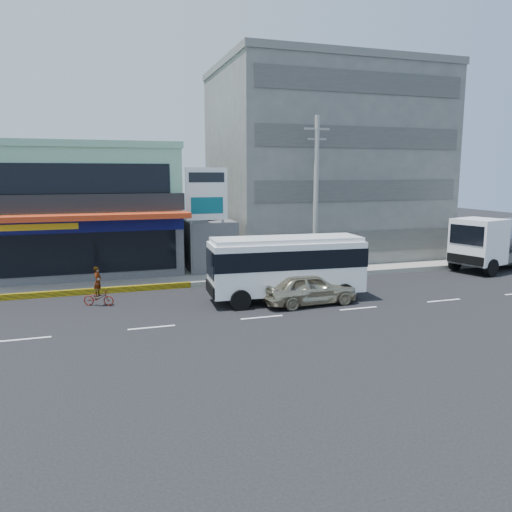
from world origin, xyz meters
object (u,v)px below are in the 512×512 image
Objects in this scene: satellite_dish at (209,219)px; shop_building at (80,212)px; concrete_building at (322,167)px; tanker_truck at (502,241)px; motorcycle_rider at (98,293)px; billboard at (207,200)px; utility_pole_near at (316,196)px; sedan at (309,288)px; minibus at (286,263)px.

shop_building is at bearing 159.79° from satellite_dish.
tanker_truck is at bearing -41.62° from concrete_building.
shop_building is 6.26× the size of motorcycle_rider.
billboard is 0.69× the size of utility_pole_near.
billboard is 6.75m from utility_pole_near.
billboard is at bearing -105.52° from satellite_dish.
concrete_building is 1.60× the size of utility_pole_near.
shop_building is 2.55× the size of sedan.
minibus is at bearing -128.21° from utility_pole_near.
billboard reaches higher than motorcycle_rider.
concrete_building is 1.69× the size of tanker_truck.
billboard is at bearing 164.52° from utility_pole_near.
sedan is 2.45× the size of motorcycle_rider.
concrete_building reaches higher than motorcycle_rider.
utility_pole_near is at bearing 12.63° from motorcycle_rider.
sedan is 17.43m from tanker_truck.
billboard is 9.40m from sedan.
billboard reaches higher than sedan.
minibus reaches higher than motorcycle_rider.
utility_pole_near is 1.24× the size of minibus.
motorcycle_rider is (-10.11, 2.96, -0.17)m from sedan.
utility_pole_near is 7.90m from sedan.
utility_pole_near is 2.06× the size of sedan.
motorcycle_rider is at bearing -175.89° from tanker_truck.
shop_building is 1.24× the size of utility_pole_near.
concrete_building is 12.17m from billboard.
minibus is 17.92m from tanker_truck.
shop_building is 10.09m from motorcycle_rider.
minibus is at bearing -68.00° from billboard.
shop_building reaches higher than motorcycle_rider.
concrete_building is 16.41m from sedan.
concrete_building reaches higher than utility_pole_near.
satellite_dish is at bearing -20.21° from shop_building.
billboard is at bearing 21.64° from sedan.
sedan is at bearing -16.33° from motorcycle_rider.
minibus is at bearing -167.64° from tanker_truck.
billboard is at bearing 112.00° from minibus.
tanker_truck is (16.69, 4.89, 1.10)m from sedan.
motorcycle_rider is at bearing -137.40° from satellite_dish.
satellite_dish is 0.16× the size of tanker_truck.
sedan is at bearing -65.56° from billboard.
tanker_truck is (17.51, 3.84, -0.05)m from minibus.
motorcycle_rider is at bearing -148.37° from concrete_building.
satellite_dish is 2.31m from billboard.
billboard reaches higher than satellite_dish.
satellite_dish is 10.33m from sedan.
tanker_truck reaches higher than sedan.
minibus is (2.19, -8.45, -1.59)m from satellite_dish.
satellite_dish reaches higher than minibus.
billboard is (7.50, -4.75, 0.93)m from shop_building.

